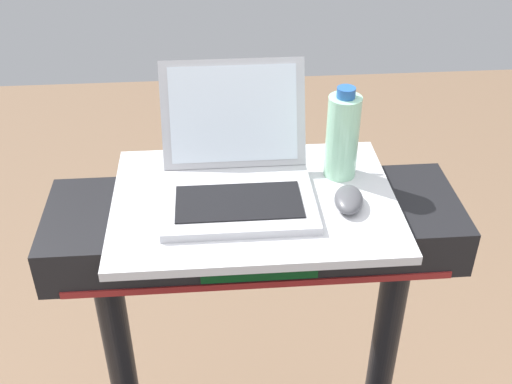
{
  "coord_description": "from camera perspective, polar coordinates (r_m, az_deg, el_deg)",
  "views": [
    {
      "loc": [
        -0.08,
        -0.42,
        1.98
      ],
      "look_at": [
        0.0,
        0.65,
        1.25
      ],
      "focal_mm": 44.77,
      "sensor_mm": 36.0,
      "label": 1
    }
  ],
  "objects": [
    {
      "name": "computer_mouse",
      "position": [
        1.34,
        8.28,
        -0.66
      ],
      "size": [
        0.08,
        0.11,
        0.03
      ],
      "primitive_type": "ellipsoid",
      "rotation": [
        0.0,
        0.0,
        -0.19
      ],
      "color": "#4C4C51",
      "rests_on": "desk_board"
    },
    {
      "name": "desk_board",
      "position": [
        1.37,
        -0.16,
        -0.9
      ],
      "size": [
        0.61,
        0.44,
        0.02
      ],
      "primitive_type": "cube",
      "color": "silver",
      "rests_on": "treadmill_base"
    },
    {
      "name": "laptop",
      "position": [
        1.36,
        -1.73,
        1.87
      ],
      "size": [
        0.32,
        0.33,
        0.24
      ],
      "rotation": [
        0.0,
        0.0,
        -0.07
      ],
      "color": "#B7B7BC",
      "rests_on": "desk_board"
    },
    {
      "name": "water_bottle",
      "position": [
        1.41,
        7.73,
        5.02
      ],
      "size": [
        0.07,
        0.07,
        0.21
      ],
      "color": "#9EDBB2",
      "rests_on": "desk_board"
    }
  ]
}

